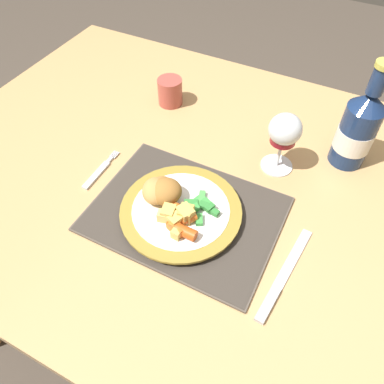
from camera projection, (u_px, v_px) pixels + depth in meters
The scene contains 13 objects.
ground_plane at pixel (195, 309), 1.40m from camera, with size 6.00×6.00×0.00m, color #4C4238.
dining_table at pixel (197, 199), 0.90m from camera, with size 1.28×0.94×0.74m.
placemat at pixel (185, 214), 0.76m from camera, with size 0.37×0.28×0.01m.
dinner_plate at pixel (181, 212), 0.75m from camera, with size 0.24×0.24×0.02m.
breaded_croquettes at pixel (161, 190), 0.74m from camera, with size 0.10×0.09×0.05m.
green_beans_pile at pixel (200, 206), 0.74m from camera, with size 0.08×0.08×0.02m.
glazed_carrots at pixel (180, 223), 0.71m from camera, with size 0.08×0.07×0.02m.
fork at pixel (99, 172), 0.84m from camera, with size 0.02×0.13×0.01m.
table_knife at pixel (281, 281), 0.66m from camera, with size 0.04×0.22×0.01m.
wine_glass at pixel (284, 133), 0.78m from camera, with size 0.07×0.07×0.14m.
bottle at pixel (358, 129), 0.80m from camera, with size 0.08×0.08×0.25m.
roast_potatoes at pixel (178, 216), 0.71m from camera, with size 0.07×0.07×0.03m.
drinking_cup at pixel (170, 91), 0.98m from camera, with size 0.06×0.06×0.07m.
Camera 1 is at (0.25, -0.52, 1.35)m, focal length 35.00 mm.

